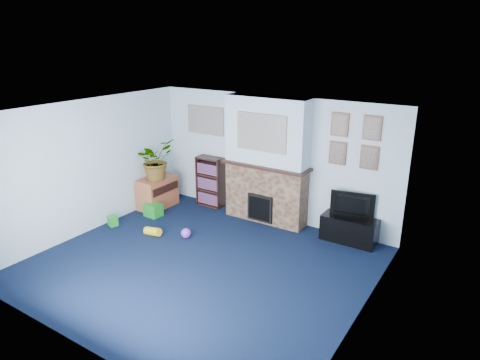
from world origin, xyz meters
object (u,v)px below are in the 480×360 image
Objects in this scene: tv_stand at (349,229)px; sideboard at (157,191)px; television at (352,205)px; bookshelf at (211,183)px.

sideboard is at bearing -171.14° from tv_stand.
television is at bearing 9.15° from sideboard.
sideboard is (-3.92, -0.61, 0.12)m from tv_stand.
television reaches higher than tv_stand.
television is 0.72× the size of bookshelf.
tv_stand is 3.97m from sideboard.
tv_stand is 0.44m from television.
television is at bearing -1.06° from bookshelf.
sideboard is at bearing -1.62° from television.
television is 3.99m from sideboard.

